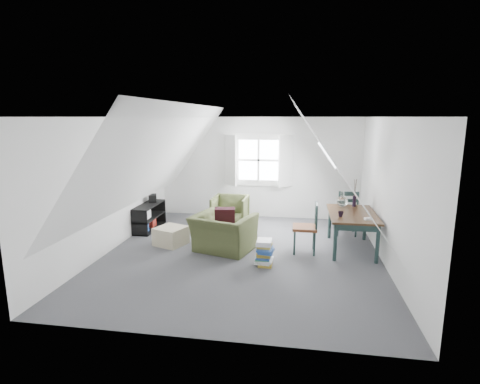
% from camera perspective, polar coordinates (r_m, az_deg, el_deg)
% --- Properties ---
extents(floor, '(5.50, 5.50, 0.00)m').
position_cam_1_polar(floor, '(7.04, 0.28, -9.46)').
color(floor, '#454549').
rests_on(floor, ground).
extents(ceiling, '(5.50, 5.50, 0.00)m').
position_cam_1_polar(ceiling, '(6.58, 0.31, 11.36)').
color(ceiling, white).
rests_on(ceiling, wall_back).
extents(wall_back, '(5.00, 0.00, 5.00)m').
position_cam_1_polar(wall_back, '(9.39, 2.86, 3.68)').
color(wall_back, silver).
rests_on(wall_back, ground).
extents(wall_front, '(5.00, 0.00, 5.00)m').
position_cam_1_polar(wall_front, '(4.08, -5.64, -6.53)').
color(wall_front, silver).
rests_on(wall_front, ground).
extents(wall_left, '(0.00, 5.50, 5.50)m').
position_cam_1_polar(wall_left, '(7.49, -18.98, 1.12)').
color(wall_left, silver).
rests_on(wall_left, ground).
extents(wall_right, '(0.00, 5.50, 5.50)m').
position_cam_1_polar(wall_right, '(6.79, 21.64, -0.07)').
color(wall_right, silver).
rests_on(wall_right, ground).
extents(slope_left, '(3.19, 5.50, 4.48)m').
position_cam_1_polar(slope_left, '(7.02, -12.36, 5.17)').
color(slope_left, white).
rests_on(slope_left, wall_left).
extents(slope_right, '(3.19, 5.50, 4.48)m').
position_cam_1_polar(slope_right, '(6.56, 13.84, 4.69)').
color(slope_right, white).
rests_on(slope_right, wall_right).
extents(dormer_window, '(1.71, 0.35, 1.30)m').
position_cam_1_polar(dormer_window, '(9.29, 2.82, 4.84)').
color(dormer_window, white).
rests_on(dormer_window, wall_back).
extents(skylight, '(0.35, 0.75, 0.47)m').
position_cam_1_polar(skylight, '(7.86, 13.08, 5.54)').
color(skylight, white).
rests_on(skylight, slope_right).
extents(armchair_near, '(1.30, 1.21, 0.70)m').
position_cam_1_polar(armchair_near, '(7.24, -2.51, -8.86)').
color(armchair_near, '#3E4623').
rests_on(armchair_near, floor).
extents(armchair_far, '(0.81, 0.83, 0.73)m').
position_cam_1_polar(armchair_far, '(8.74, -1.50, -5.27)').
color(armchair_far, '#3E4623').
rests_on(armchair_far, floor).
extents(throw_pillow, '(0.41, 0.28, 0.40)m').
position_cam_1_polar(throw_pillow, '(7.19, -2.31, -3.79)').
color(throw_pillow, '#320D16').
rests_on(throw_pillow, armchair_near).
extents(ottoman, '(0.69, 0.69, 0.35)m').
position_cam_1_polar(ottoman, '(7.62, -10.48, -6.59)').
color(ottoman, tan).
rests_on(ottoman, floor).
extents(dining_table, '(0.87, 1.44, 0.72)m').
position_cam_1_polar(dining_table, '(7.40, 16.73, -3.80)').
color(dining_table, '#352012').
rests_on(dining_table, floor).
extents(demijohn, '(0.22, 0.22, 0.31)m').
position_cam_1_polar(demijohn, '(7.77, 15.30, -1.34)').
color(demijohn, silver).
rests_on(demijohn, dining_table).
extents(vase_twigs, '(0.07, 0.08, 0.56)m').
position_cam_1_polar(vase_twigs, '(7.90, 17.02, -1.24)').
color(vase_twigs, black).
rests_on(vase_twigs, dining_table).
extents(cup, '(0.11, 0.11, 0.10)m').
position_cam_1_polar(cup, '(7.06, 15.07, -3.63)').
color(cup, black).
rests_on(cup, dining_table).
extents(paper_box, '(0.12, 0.09, 0.04)m').
position_cam_1_polar(paper_box, '(6.98, 18.88, -3.88)').
color(paper_box, white).
rests_on(paper_box, dining_table).
extents(dining_chair_far, '(0.46, 0.46, 0.99)m').
position_cam_1_polar(dining_chair_far, '(8.34, 15.97, -2.87)').
color(dining_chair_far, '#622F17').
rests_on(dining_chair_far, floor).
extents(dining_chair_near, '(0.45, 0.45, 0.95)m').
position_cam_1_polar(dining_chair_near, '(7.09, 10.15, -5.25)').
color(dining_chair_near, '#622F17').
rests_on(dining_chair_near, floor).
extents(media_shelf, '(0.37, 1.12, 0.57)m').
position_cam_1_polar(media_shelf, '(8.71, -13.76, -3.90)').
color(media_shelf, black).
rests_on(media_shelf, floor).
extents(electronics_box, '(0.24, 0.28, 0.19)m').
position_cam_1_polar(electronics_box, '(8.87, -13.17, -0.96)').
color(electronics_box, black).
rests_on(electronics_box, media_shelf).
extents(magazine_stack, '(0.33, 0.39, 0.44)m').
position_cam_1_polar(magazine_stack, '(6.50, 3.77, -9.20)').
color(magazine_stack, '#B29933').
rests_on(magazine_stack, floor).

